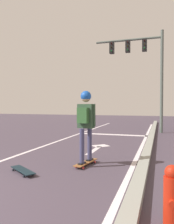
{
  "coord_description": "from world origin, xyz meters",
  "views": [
    {
      "loc": [
        3.87,
        -1.66,
        1.45
      ],
      "look_at": [
        1.39,
        5.88,
        1.21
      ],
      "focal_mm": 35.8,
      "sensor_mm": 36.0,
      "label": 1
    }
  ],
  "objects_px": {
    "skateboard": "(86,163)",
    "traffic_signal_mast": "(142,60)",
    "fire_hydrant": "(172,196)",
    "spare_skateboard": "(23,170)",
    "skater": "(86,117)"
  },
  "relations": [
    {
      "from": "spare_skateboard",
      "to": "traffic_signal_mast",
      "type": "bearing_deg",
      "value": 77.51
    },
    {
      "from": "skateboard",
      "to": "skater",
      "type": "distance_m",
      "value": 1.11
    },
    {
      "from": "skater",
      "to": "fire_hydrant",
      "type": "bearing_deg",
      "value": -50.76
    },
    {
      "from": "skateboard",
      "to": "traffic_signal_mast",
      "type": "bearing_deg",
      "value": 84.15
    },
    {
      "from": "skater",
      "to": "spare_skateboard",
      "type": "bearing_deg",
      "value": -137.54
    },
    {
      "from": "spare_skateboard",
      "to": "fire_hydrant",
      "type": "xyz_separation_m",
      "value": [
        2.92,
        -1.26,
        0.31
      ]
    },
    {
      "from": "skateboard",
      "to": "spare_skateboard",
      "type": "xyz_separation_m",
      "value": [
        -1.09,
        -1.01,
        -0.0
      ]
    },
    {
      "from": "skater",
      "to": "fire_hydrant",
      "type": "distance_m",
      "value": 3.01
    },
    {
      "from": "skateboard",
      "to": "fire_hydrant",
      "type": "height_order",
      "value": "fire_hydrant"
    },
    {
      "from": "fire_hydrant",
      "to": "spare_skateboard",
      "type": "bearing_deg",
      "value": 156.73
    },
    {
      "from": "skateboard",
      "to": "skater",
      "type": "height_order",
      "value": "skater"
    },
    {
      "from": "spare_skateboard",
      "to": "fire_hydrant",
      "type": "height_order",
      "value": "fire_hydrant"
    },
    {
      "from": "skater",
      "to": "traffic_signal_mast",
      "type": "bearing_deg",
      "value": 84.14
    },
    {
      "from": "skateboard",
      "to": "traffic_signal_mast",
      "type": "xyz_separation_m",
      "value": [
        0.74,
        7.26,
        3.79
      ]
    },
    {
      "from": "skater",
      "to": "traffic_signal_mast",
      "type": "relative_size",
      "value": 0.32
    }
  ]
}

